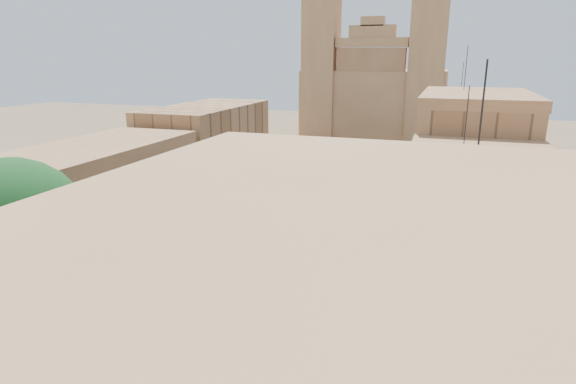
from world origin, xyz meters
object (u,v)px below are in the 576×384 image
Objects in this scene: street_tree_c at (236,168)px; pedestrian_a at (289,376)px; street_tree_b at (186,194)px; street_tree_a at (105,236)px; bus_red_east at (314,293)px; olive_pickup at (311,248)px; bus_cream_east at (346,239)px; bus_green_north at (35,341)px; car_dkblue at (330,174)px; pedestrian_c at (369,254)px; car_white_a at (263,225)px; car_cream at (288,242)px; church at (375,94)px; car_blue_b at (334,164)px; red_truck at (223,276)px; car_blue_a at (199,261)px; street_tree_d at (271,149)px; ficus_tree at (16,234)px; car_white_b at (324,201)px.

street_tree_c reaches higher than pedestrian_a.
street_tree_b reaches higher than pedestrian_a.
bus_red_east is at bearing 0.69° from street_tree_a.
street_tree_b is 14.76m from olive_pickup.
bus_green_north is at bearing 80.64° from bus_cream_east.
bus_cream_east is at bearing -57.90° from car_dkblue.
pedestrian_c is at bearing -54.70° from car_dkblue.
car_cream is at bearing -38.97° from car_white_a.
street_tree_a is at bearing -98.54° from church.
red_truck is at bearing -107.60° from car_blue_b.
car_white_a is (4.21, 23.59, -0.71)m from bus_green_north.
red_truck is at bearing -47.24° from pedestrian_c.
pedestrian_c is at bearing 45.08° from car_blue_a.
street_tree_d is at bearing -84.09° from pedestrian_a.
street_tree_a is at bearing -88.76° from car_dkblue.
street_tree_d is at bearing 90.00° from street_tree_a.
pedestrian_c is (7.38, -1.28, 0.32)m from car_cream.
street_tree_d is (-0.00, 12.00, 0.19)m from street_tree_c.
street_tree_b is 0.51× the size of bus_green_north.
olive_pickup is at bearing -53.35° from bus_red_east.
church is 32.73m from street_tree_d.
car_white_a is at bearing 140.34° from olive_pickup.
car_white_a is at bearing -81.15° from pedestrian_a.
bus_red_east reaches higher than car_cream.
car_dkblue is (8.95, 11.60, -2.78)m from street_tree_c.
red_truck reaches higher than car_cream.
red_truck reaches higher than car_blue_a.
ficus_tree is 5.63× the size of pedestrian_c.
bus_red_east is at bearing -98.65° from car_blue_b.
pedestrian_a is at bearing -25.21° from street_tree_a.
street_tree_b is at bearing -100.38° from church.
bus_cream_east reaches higher than bus_red_east.
street_tree_d reaches higher than car_white_b.
street_tree_b is at bearing 148.45° from car_blue_a.
bus_cream_east is 2.34× the size of car_blue_a.
ficus_tree is 6.32m from bus_green_north.
car_cream is at bearing -10.98° from street_tree_b.
red_truck is at bearing -90.16° from church.
church is 75.26m from ficus_tree.
red_truck is at bearing 20.11° from bus_red_east.
car_blue_a reaches higher than car_cream.
bus_cream_east is 5.18m from car_cream.
church is 9.26× the size of car_blue_a.
car_white_b is at bearing -83.22° from car_cream.
street_tree_b is (-10.00, -54.61, -6.05)m from church.
ficus_tree is 5.66× the size of pedestrian_a.
bus_green_north is at bearing 74.70° from car_cream.
street_tree_d is 30.46m from bus_cream_east.
car_white_b is (-2.76, 15.42, -0.49)m from olive_pickup.
pedestrian_c is at bearing 176.25° from car_cream.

